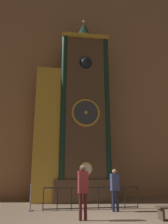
# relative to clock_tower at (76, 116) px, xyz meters

# --- Properties ---
(ground_plane) EXTENTS (28.00, 28.00, 0.00)m
(ground_plane) POSITION_rel_clock_tower_xyz_m (0.41, -4.70, -4.68)
(ground_plane) COLOR #75604C
(cathedral_back_wall) EXTENTS (24.00, 0.32, 15.69)m
(cathedral_back_wall) POSITION_rel_clock_tower_xyz_m (0.32, 1.24, 3.15)
(cathedral_back_wall) COLOR #936B4C
(cathedral_back_wall) RESTS_ON ground_plane
(clock_tower) EXTENTS (4.45, 1.81, 11.21)m
(clock_tower) POSITION_rel_clock_tower_xyz_m (0.00, 0.00, 0.00)
(clock_tower) COLOR brown
(clock_tower) RESTS_ON ground_plane
(railing_fence) EXTENTS (4.21, 0.05, 0.94)m
(railing_fence) POSITION_rel_clock_tower_xyz_m (0.49, -2.35, -4.16)
(railing_fence) COLOR black
(railing_fence) RESTS_ON ground_plane
(visitor_near) EXTENTS (0.37, 0.27, 1.85)m
(visitor_near) POSITION_rel_clock_tower_xyz_m (-0.16, -4.32, -3.56)
(visitor_near) COLOR #461518
(visitor_near) RESTS_ON ground_plane
(visitor_far) EXTENTS (0.37, 0.26, 1.70)m
(visitor_far) POSITION_rel_clock_tower_xyz_m (1.39, -2.96, -3.66)
(visitor_far) COLOR #1B213A
(visitor_far) RESTS_ON ground_plane
(stanchion_post) EXTENTS (0.28, 0.28, 1.06)m
(stanchion_post) POSITION_rel_clock_tower_xyz_m (-2.13, -2.31, -4.34)
(stanchion_post) COLOR gray
(stanchion_post) RESTS_ON ground_plane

